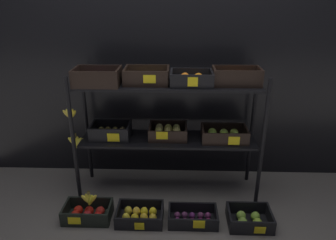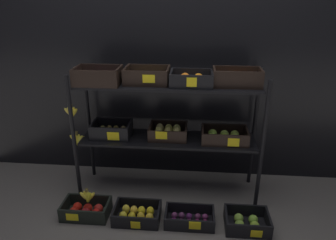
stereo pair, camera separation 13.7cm
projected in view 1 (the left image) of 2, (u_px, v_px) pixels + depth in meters
ground_plane at (168, 189)px, 2.86m from camera, size 10.00×10.00×0.00m
storefront_wall at (169, 59)px, 2.80m from camera, size 3.88×0.12×2.19m
display_rack at (166, 109)px, 2.56m from camera, size 1.61×0.41×1.11m
crate_ground_apple_red at (88, 213)px, 2.48m from camera, size 0.37×0.23×0.12m
crate_ground_lemon at (140, 215)px, 2.46m from camera, size 0.36×0.26×0.11m
crate_ground_plum at (193, 218)px, 2.44m from camera, size 0.38×0.22×0.11m
crate_ground_apple_green at (249, 219)px, 2.41m from camera, size 0.33×0.26×0.12m
banana_bunch_loose at (89, 199)px, 2.43m from camera, size 0.14×0.04×0.13m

